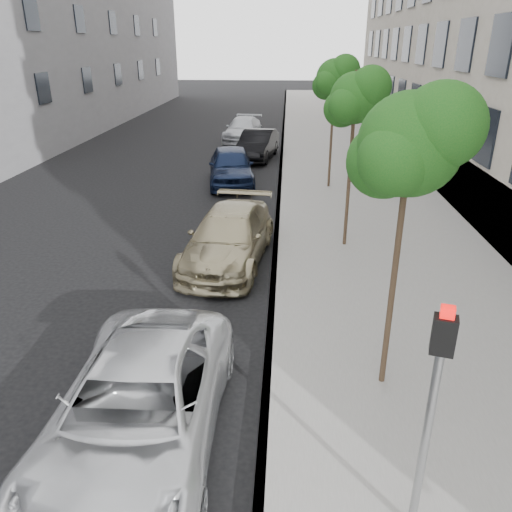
# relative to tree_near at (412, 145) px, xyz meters

# --- Properties ---
(ground) EXTENTS (160.00, 160.00, 0.00)m
(ground) POSITION_rel_tree_near_xyz_m (-3.23, -1.50, -4.28)
(ground) COLOR black
(ground) RESTS_ON ground
(sidewalk) EXTENTS (6.40, 72.00, 0.14)m
(sidewalk) POSITION_rel_tree_near_xyz_m (1.07, 22.50, -4.21)
(sidewalk) COLOR gray
(sidewalk) RESTS_ON ground
(curb) EXTENTS (0.15, 72.00, 0.14)m
(curb) POSITION_rel_tree_near_xyz_m (-2.05, 22.50, -4.21)
(curb) COLOR #9E9B93
(curb) RESTS_ON ground
(tree_near) EXTENTS (1.83, 1.63, 5.04)m
(tree_near) POSITION_rel_tree_near_xyz_m (0.00, 0.00, 0.00)
(tree_near) COLOR #38281C
(tree_near) RESTS_ON sidewalk
(tree_mid) EXTENTS (1.69, 1.49, 4.98)m
(tree_mid) POSITION_rel_tree_near_xyz_m (-0.00, 6.50, 0.00)
(tree_mid) COLOR #38281C
(tree_mid) RESTS_ON sidewalk
(tree_far) EXTENTS (1.76, 1.56, 5.12)m
(tree_far) POSITION_rel_tree_near_xyz_m (-0.00, 13.00, 0.11)
(tree_far) COLOR #38281C
(tree_far) RESTS_ON sidewalk
(signal_pole) EXTENTS (0.28, 0.24, 3.08)m
(signal_pole) POSITION_rel_tree_near_xyz_m (-0.16, -2.90, -2.21)
(signal_pole) COLOR #939699
(signal_pole) RESTS_ON sidewalk
(minivan) EXTENTS (2.39, 5.16, 1.43)m
(minivan) POSITION_rel_tree_near_xyz_m (-3.88, -1.66, -3.56)
(minivan) COLOR silver
(minivan) RESTS_ON ground
(suv) EXTENTS (2.54, 5.13, 1.43)m
(suv) POSITION_rel_tree_near_xyz_m (-3.33, 5.36, -3.56)
(suv) COLOR tan
(suv) RESTS_ON ground
(sedan_blue) EXTENTS (2.45, 4.80, 1.56)m
(sedan_blue) POSITION_rel_tree_near_xyz_m (-4.15, 13.61, -3.50)
(sedan_blue) COLOR #101A37
(sedan_blue) RESTS_ON ground
(sedan_black) EXTENTS (2.20, 4.63, 1.47)m
(sedan_black) POSITION_rel_tree_near_xyz_m (-3.33, 18.73, -3.54)
(sedan_black) COLOR black
(sedan_black) RESTS_ON ground
(sedan_rear) EXTENTS (2.38, 4.92, 1.38)m
(sedan_rear) POSITION_rel_tree_near_xyz_m (-4.51, 23.93, -3.59)
(sedan_rear) COLOR #ADB0B5
(sedan_rear) RESTS_ON ground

